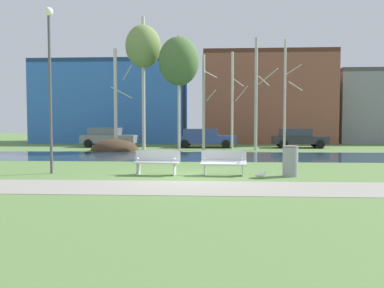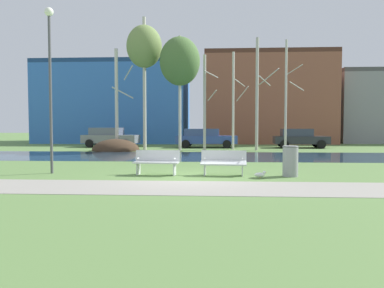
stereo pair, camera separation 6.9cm
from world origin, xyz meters
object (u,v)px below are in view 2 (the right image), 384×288
at_px(parked_van_nearest_grey, 110,137).
at_px(parked_sedan_second_blue, 205,138).
at_px(bench_right, 224,162).
at_px(streetlamp, 50,65).
at_px(bench_left, 157,162).
at_px(trash_bin, 290,161).
at_px(parked_hatch_third_dark, 299,138).
at_px(seagull, 260,174).

relative_size(parked_van_nearest_grey, parked_sedan_second_blue, 0.92).
relative_size(bench_right, streetlamp, 0.27).
bearing_deg(streetlamp, parked_van_nearest_grey, 98.67).
relative_size(bench_left, trash_bin, 1.55).
bearing_deg(bench_left, parked_hatch_third_dark, 61.99).
height_order(bench_left, seagull, bench_left).
height_order(bench_left, trash_bin, trash_bin).
xyz_separation_m(bench_right, streetlamp, (-6.27, 0.19, 3.47)).
xyz_separation_m(seagull, parked_hatch_third_dark, (5.10, 16.98, 0.65)).
bearing_deg(parked_sedan_second_blue, parked_hatch_third_dark, 0.61).
bearing_deg(bench_right, trash_bin, -2.92).
bearing_deg(trash_bin, bench_left, 178.56).
bearing_deg(bench_right, parked_sedan_second_blue, 93.56).
relative_size(seagull, parked_hatch_third_dark, 0.10).
relative_size(bench_right, trash_bin, 1.55).
distance_m(seagull, streetlamp, 8.43).
bearing_deg(parked_hatch_third_dark, trash_bin, -103.72).
bearing_deg(seagull, trash_bin, 26.89).
relative_size(bench_left, parked_sedan_second_blue, 0.34).
distance_m(streetlamp, parked_van_nearest_grey, 16.90).
height_order(parked_van_nearest_grey, parked_hatch_third_dark, parked_van_nearest_grey).
bearing_deg(parked_hatch_third_dark, parked_van_nearest_grey, 178.85).
xyz_separation_m(bench_left, bench_right, (2.37, 0.00, 0.00)).
bearing_deg(parked_van_nearest_grey, bench_left, -68.92).
distance_m(bench_right, parked_van_nearest_grey, 18.79).
bearing_deg(parked_van_nearest_grey, parked_sedan_second_blue, -2.81).
xyz_separation_m(bench_left, parked_hatch_third_dark, (8.68, 16.31, 0.31)).
bearing_deg(trash_bin, bench_right, 177.08).
bearing_deg(bench_right, parked_hatch_third_dark, 68.87).
relative_size(seagull, parked_sedan_second_blue, 0.09).
distance_m(bench_right, trash_bin, 2.30).
xyz_separation_m(parked_van_nearest_grey, parked_sedan_second_blue, (7.77, -0.38, -0.03)).
xyz_separation_m(trash_bin, parked_van_nearest_grey, (-11.07, 16.73, 0.27)).
bearing_deg(bench_left, bench_right, 0.00).
height_order(bench_right, parked_van_nearest_grey, parked_van_nearest_grey).
bearing_deg(trash_bin, parked_hatch_third_dark, 76.28).
bearing_deg(parked_van_nearest_grey, parked_hatch_third_dark, -1.15).
height_order(parked_sedan_second_blue, parked_hatch_third_dark, parked_hatch_third_dark).
height_order(seagull, parked_hatch_third_dark, parked_hatch_third_dark).
xyz_separation_m(parked_van_nearest_grey, parked_hatch_third_dark, (15.08, -0.30, -0.04)).
bearing_deg(bench_left, trash_bin, -1.44).
bearing_deg(streetlamp, trash_bin, -2.07).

